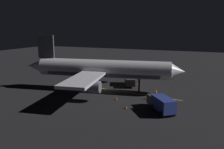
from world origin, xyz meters
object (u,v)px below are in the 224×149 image
Objects in this scene: traffic_cone_near_left at (126,107)px; traffic_cone_under_wing at (137,85)px; traffic_cone_near_right at (116,99)px; airliner at (100,69)px; baggage_truck at (161,104)px; catering_truck at (130,79)px; ground_crew_worker at (156,95)px.

traffic_cone_near_left is 1.00× the size of traffic_cone_under_wing.
traffic_cone_near_right is 1.00× the size of traffic_cone_under_wing.
airliner is 5.56× the size of baggage_truck.
traffic_cone_near_left is (0.93, -5.43, -1.00)m from baggage_truck.
ground_crew_worker is (7.97, 7.56, -0.42)m from catering_truck.
ground_crew_worker is 3.16× the size of traffic_cone_near_left.
traffic_cone_near_left is at bearing -26.94° from ground_crew_worker.
catering_truck reaches higher than traffic_cone_near_left.
airliner is at bearing -131.53° from traffic_cone_near_right.
baggage_truck is 10.94× the size of traffic_cone_near_left.
baggage_truck is at bearing 20.26° from ground_crew_worker.
traffic_cone_near_left is 1.00× the size of traffic_cone_near_right.
baggage_truck is at bearing 62.28° from airliner.
catering_truck is 11.26× the size of traffic_cone_near_right.
ground_crew_worker is 3.16× the size of traffic_cone_under_wing.
catering_truck is 15.18m from traffic_cone_near_left.
traffic_cone_near_left is at bearing 45.93° from airliner.
airliner is 5.40× the size of catering_truck.
ground_crew_worker is at bearing 116.51° from traffic_cone_near_right.
baggage_truck is at bearing 30.03° from traffic_cone_under_wing.
traffic_cone_near_left is at bearing 9.76° from traffic_cone_under_wing.
ground_crew_worker is 7.16m from traffic_cone_near_right.
catering_truck is (-6.28, 4.33, -3.08)m from airliner.
ground_crew_worker is at bearing 35.89° from traffic_cone_under_wing.
baggage_truck reaches higher than traffic_cone_near_right.
ground_crew_worker reaches higher than traffic_cone_under_wing.
catering_truck is at bearing -144.69° from baggage_truck.
traffic_cone_near_left and traffic_cone_near_right have the same top height.
baggage_truck is 0.97× the size of catering_truck.
airliner is 12.59m from traffic_cone_near_left.
traffic_cone_near_right is (3.18, -6.38, -0.64)m from ground_crew_worker.
traffic_cone_near_left is at bearing -80.29° from baggage_truck.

